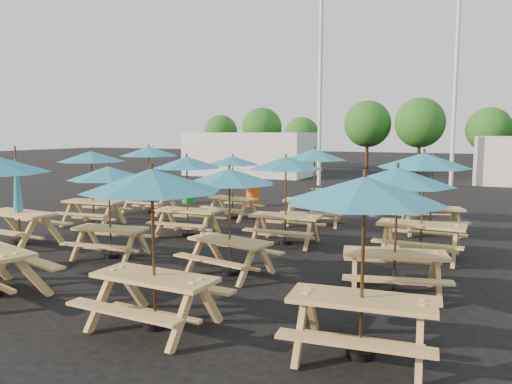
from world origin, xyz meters
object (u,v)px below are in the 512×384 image
at_px(picnic_unit_1, 18,205).
at_px(picnic_unit_11, 315,159).
at_px(picnic_unit_2, 91,161).
at_px(waste_bin_2, 318,200).
at_px(waste_bin_3, 376,204).
at_px(picnic_unit_6, 187,167).
at_px(picnic_unit_3, 149,155).
at_px(picnic_unit_13, 397,185).
at_px(picnic_unit_9, 229,183).
at_px(waste_bin_0, 189,193).
at_px(picnic_unit_5, 109,179).
at_px(waste_bin_4, 410,205).
at_px(picnic_unit_14, 424,167).
at_px(picnic_unit_15, 433,166).
at_px(picnic_unit_10, 286,169).
at_px(picnic_unit_12, 364,201).
at_px(waste_bin_1, 253,195).
at_px(picnic_unit_7, 232,164).
at_px(picnic_unit_8, 152,190).

relative_size(picnic_unit_1, picnic_unit_11, 1.07).
relative_size(picnic_unit_2, waste_bin_2, 2.77).
xyz_separation_m(waste_bin_2, waste_bin_3, (2.07, -0.01, 0.00)).
height_order(picnic_unit_1, picnic_unit_6, picnic_unit_1).
distance_m(picnic_unit_3, picnic_unit_13, 10.77).
height_order(picnic_unit_9, waste_bin_0, picnic_unit_9).
height_order(picnic_unit_5, waste_bin_2, picnic_unit_5).
xyz_separation_m(waste_bin_3, waste_bin_4, (1.11, 0.10, 0.00)).
relative_size(picnic_unit_14, picnic_unit_15, 1.00).
relative_size(picnic_unit_13, picnic_unit_14, 0.96).
bearing_deg(picnic_unit_10, picnic_unit_13, -45.49).
bearing_deg(picnic_unit_14, waste_bin_0, 151.86).
xyz_separation_m(picnic_unit_3, picnic_unit_12, (9.30, -8.19, -0.03)).
bearing_deg(waste_bin_0, picnic_unit_10, -40.37).
height_order(picnic_unit_5, picnic_unit_10, picnic_unit_10).
bearing_deg(picnic_unit_2, waste_bin_4, 26.07).
xyz_separation_m(picnic_unit_5, picnic_unit_9, (3.07, -0.07, 0.04)).
bearing_deg(picnic_unit_14, waste_bin_3, 112.18).
bearing_deg(waste_bin_0, picnic_unit_14, -29.46).
distance_m(picnic_unit_6, waste_bin_1, 5.98).
height_order(waste_bin_0, waste_bin_2, same).
relative_size(picnic_unit_2, picnic_unit_6, 1.04).
relative_size(picnic_unit_14, waste_bin_3, 2.91).
relative_size(picnic_unit_3, picnic_unit_7, 1.13).
xyz_separation_m(picnic_unit_7, picnic_unit_8, (3.19, -8.67, 0.23)).
distance_m(picnic_unit_11, waste_bin_2, 3.00).
bearing_deg(picnic_unit_9, waste_bin_4, 85.48).
bearing_deg(picnic_unit_1, picnic_unit_10, 28.34).
xyz_separation_m(picnic_unit_14, waste_bin_0, (-9.50, 5.36, -1.65)).
relative_size(picnic_unit_3, waste_bin_0, 2.85).
height_order(picnic_unit_9, picnic_unit_14, picnic_unit_14).
height_order(picnic_unit_1, picnic_unit_9, picnic_unit_1).
bearing_deg(picnic_unit_3, picnic_unit_9, -41.08).
xyz_separation_m(picnic_unit_14, waste_bin_1, (-6.80, 5.67, -1.65)).
distance_m(picnic_unit_10, picnic_unit_11, 2.86).
xyz_separation_m(picnic_unit_3, picnic_unit_10, (6.11, -2.61, -0.10)).
distance_m(picnic_unit_5, waste_bin_3, 9.42).
height_order(waste_bin_0, waste_bin_1, same).
bearing_deg(picnic_unit_9, picnic_unit_2, 165.80).
xyz_separation_m(picnic_unit_15, waste_bin_3, (-1.98, 2.40, -1.48)).
distance_m(picnic_unit_5, picnic_unit_6, 2.79).
bearing_deg(waste_bin_3, picnic_unit_15, -50.44).
bearing_deg(picnic_unit_3, picnic_unit_6, -38.40).
xyz_separation_m(picnic_unit_9, waste_bin_4, (2.37, 8.42, -1.43)).
height_order(picnic_unit_11, waste_bin_3, picnic_unit_11).
bearing_deg(picnic_unit_15, picnic_unit_5, -156.76).
height_order(picnic_unit_3, waste_bin_3, picnic_unit_3).
bearing_deg(waste_bin_0, waste_bin_4, 0.89).
height_order(picnic_unit_14, waste_bin_0, picnic_unit_14).
xyz_separation_m(picnic_unit_9, picnic_unit_11, (-0.16, 5.87, 0.17)).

